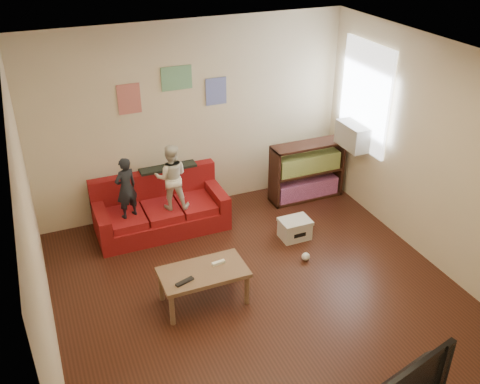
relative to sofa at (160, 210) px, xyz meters
name	(u,v)px	position (x,y,z in m)	size (l,w,h in m)	color
room_shell	(271,201)	(0.66, -2.06, 1.09)	(4.52, 5.02, 2.72)	#411E12
sofa	(160,210)	(0.00, 0.00, 0.00)	(1.76, 0.81, 0.77)	maroon
child_a	(126,188)	(-0.45, -0.16, 0.53)	(0.30, 0.20, 0.84)	black
child_b	(171,177)	(0.15, -0.16, 0.56)	(0.44, 0.34, 0.91)	white
coffee_table	(203,275)	(0.03, -1.73, 0.11)	(0.96, 0.53, 0.43)	#846245
remote	(185,282)	(-0.22, -1.85, 0.19)	(0.21, 0.05, 0.02)	black
game_controller	(218,263)	(0.23, -1.68, 0.19)	(0.15, 0.04, 0.03)	white
bookshelf	(306,174)	(2.26, -0.04, 0.14)	(1.11, 0.33, 0.89)	#331910
window	(365,97)	(2.88, -0.41, 1.38)	(0.04, 1.08, 1.48)	white
ac_unit	(353,136)	(2.76, -0.41, 0.82)	(0.28, 0.55, 0.35)	#B7B2A3
artwork_left	(129,99)	(-0.19, 0.42, 1.49)	(0.30, 0.01, 0.40)	#D87266
artwork_center	(177,78)	(0.46, 0.42, 1.69)	(0.42, 0.01, 0.32)	#72B27F
artwork_right	(216,91)	(1.01, 0.42, 1.44)	(0.30, 0.01, 0.38)	#727FCC
file_box	(295,229)	(1.59, -0.97, -0.12)	(0.40, 0.31, 0.28)	silver
tissue	(306,257)	(1.48, -1.48, -0.21)	(0.11, 0.11, 0.11)	white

